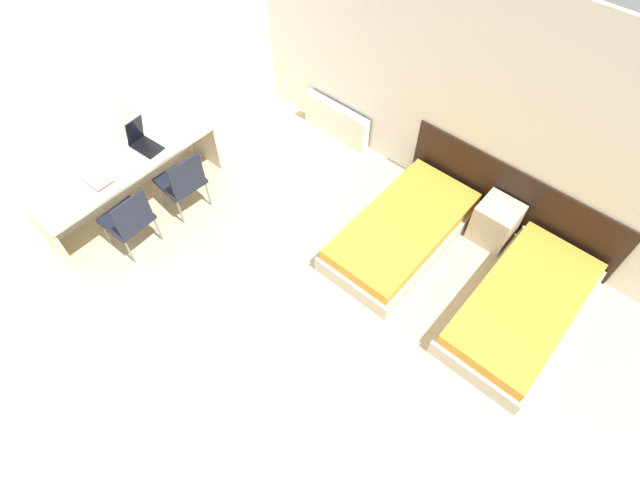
{
  "coord_description": "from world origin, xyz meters",
  "views": [
    {
      "loc": [
        2.01,
        0.04,
        4.69
      ],
      "look_at": [
        0.0,
        2.35,
        0.55
      ],
      "focal_mm": 28.0,
      "sensor_mm": 36.0,
      "label": 1
    }
  ],
  "objects_px": {
    "nightstand": "(495,222)",
    "laptop": "(143,141)",
    "bed_near_window": "(402,231)",
    "chair_near_laptop": "(182,180)",
    "bed_near_door": "(522,308)",
    "chair_near_notebook": "(129,218)"
  },
  "relations": [
    {
      "from": "nightstand",
      "to": "laptop",
      "type": "xyz_separation_m",
      "value": [
        -3.5,
        -2.08,
        0.55
      ]
    },
    {
      "from": "laptop",
      "to": "bed_near_window",
      "type": "bearing_deg",
      "value": 21.39
    },
    {
      "from": "chair_near_laptop",
      "to": "laptop",
      "type": "bearing_deg",
      "value": -169.14
    },
    {
      "from": "bed_near_window",
      "to": "nightstand",
      "type": "xyz_separation_m",
      "value": [
        0.75,
        0.75,
        0.08
      ]
    },
    {
      "from": "bed_near_window",
      "to": "chair_near_laptop",
      "type": "relative_size",
      "value": 2.18
    },
    {
      "from": "bed_near_window",
      "to": "chair_near_laptop",
      "type": "bearing_deg",
      "value": -150.31
    },
    {
      "from": "nightstand",
      "to": "bed_near_window",
      "type": "bearing_deg",
      "value": -135.03
    },
    {
      "from": "nightstand",
      "to": "laptop",
      "type": "bearing_deg",
      "value": -149.27
    },
    {
      "from": "nightstand",
      "to": "laptop",
      "type": "height_order",
      "value": "laptop"
    },
    {
      "from": "bed_near_door",
      "to": "nightstand",
      "type": "height_order",
      "value": "nightstand"
    },
    {
      "from": "bed_near_door",
      "to": "chair_near_notebook",
      "type": "relative_size",
      "value": 2.18
    },
    {
      "from": "nightstand",
      "to": "chair_near_notebook",
      "type": "height_order",
      "value": "chair_near_notebook"
    },
    {
      "from": "bed_near_door",
      "to": "bed_near_window",
      "type": "bearing_deg",
      "value": 180.0
    },
    {
      "from": "laptop",
      "to": "chair_near_laptop",
      "type": "bearing_deg",
      "value": 2.05
    },
    {
      "from": "chair_near_notebook",
      "to": "laptop",
      "type": "relative_size",
      "value": 2.33
    },
    {
      "from": "nightstand",
      "to": "chair_near_notebook",
      "type": "relative_size",
      "value": 0.59
    },
    {
      "from": "bed_near_window",
      "to": "nightstand",
      "type": "bearing_deg",
      "value": 44.97
    },
    {
      "from": "bed_near_door",
      "to": "chair_near_laptop",
      "type": "bearing_deg",
      "value": -161.15
    },
    {
      "from": "nightstand",
      "to": "chair_near_notebook",
      "type": "xyz_separation_m",
      "value": [
        -2.98,
        -2.77,
        0.23
      ]
    },
    {
      "from": "chair_near_notebook",
      "to": "bed_near_window",
      "type": "bearing_deg",
      "value": 39.87
    },
    {
      "from": "nightstand",
      "to": "chair_near_laptop",
      "type": "bearing_deg",
      "value": -145.88
    },
    {
      "from": "bed_near_window",
      "to": "laptop",
      "type": "height_order",
      "value": "laptop"
    }
  ]
}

